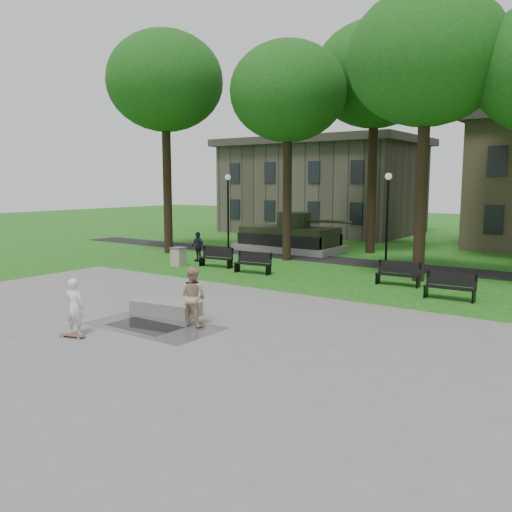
{
  "coord_description": "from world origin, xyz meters",
  "views": [
    {
      "loc": [
        11.17,
        -14.52,
        4.29
      ],
      "look_at": [
        -0.95,
        2.58,
        1.4
      ],
      "focal_mm": 38.0,
      "sensor_mm": 36.0,
      "label": 1
    }
  ],
  "objects": [
    {
      "name": "skateboarder",
      "position": [
        -1.48,
        -5.42,
        0.83
      ],
      "size": [
        0.67,
        0.53,
        1.62
      ],
      "primitive_type": "imported",
      "rotation": [
        0.0,
        0.0,
        3.41
      ],
      "color": "white",
      "rests_on": "plaza"
    },
    {
      "name": "building_left",
      "position": [
        -11.0,
        26.5,
        3.6
      ],
      "size": [
        15.0,
        10.0,
        7.2
      ],
      "primitive_type": "cube",
      "color": "#4C443D",
      "rests_on": "ground"
    },
    {
      "name": "park_bench_3",
      "position": [
        5.73,
        5.45,
        0.52
      ],
      "size": [
        1.82,
        0.6,
        1.0
      ],
      "rotation": [
        0.0,
        0.0,
        0.04
      ],
      "color": "black",
      "rests_on": "ground"
    },
    {
      "name": "ground",
      "position": [
        0.0,
        0.0,
        0.0
      ],
      "size": [
        120.0,
        120.0,
        0.0
      ],
      "primitive_type": "plane",
      "color": "#1C4C12",
      "rests_on": "ground"
    },
    {
      "name": "pedestrian_walker",
      "position": [
        -8.18,
        7.33,
        0.8
      ],
      "size": [
        0.99,
        0.54,
        1.61
      ],
      "primitive_type": "imported",
      "rotation": [
        0.0,
        0.0,
        -0.17
      ],
      "color": "black",
      "rests_on": "ground"
    },
    {
      "name": "friend_watching",
      "position": [
        0.54,
        -2.76,
        0.91
      ],
      "size": [
        0.88,
        0.7,
        1.78
      ],
      "primitive_type": "imported",
      "rotation": [
        0.0,
        0.0,
        3.17
      ],
      "color": "tan",
      "rests_on": "plaza"
    },
    {
      "name": "lamp_left",
      "position": [
        -10.0,
        12.3,
        2.79
      ],
      "size": [
        0.36,
        0.36,
        4.73
      ],
      "color": "black",
      "rests_on": "ground"
    },
    {
      "name": "concrete_block",
      "position": [
        -1.09,
        -2.27,
        0.24
      ],
      "size": [
        2.32,
        1.3,
        0.45
      ],
      "primitive_type": "cube",
      "rotation": [
        0.0,
        0.0,
        0.14
      ],
      "color": "gray",
      "rests_on": "plaza"
    },
    {
      "name": "tree_1",
      "position": [
        -4.5,
        10.5,
        8.95
      ],
      "size": [
        6.2,
        6.2,
        11.63
      ],
      "color": "black",
      "rests_on": "ground"
    },
    {
      "name": "park_bench_2",
      "position": [
        3.19,
        6.99,
        0.52
      ],
      "size": [
        1.82,
        0.63,
        1.0
      ],
      "rotation": [
        0.0,
        0.0,
        0.06
      ],
      "color": "black",
      "rests_on": "ground"
    },
    {
      "name": "tree_2",
      "position": [
        3.5,
        8.5,
        9.32
      ],
      "size": [
        6.6,
        6.6,
        12.16
      ],
      "color": "black",
      "rests_on": "ground"
    },
    {
      "name": "park_bench_1",
      "position": [
        -3.48,
        5.96,
        0.52
      ],
      "size": [
        1.84,
        0.7,
        1.0
      ],
      "rotation": [
        0.0,
        0.0,
        0.1
      ],
      "color": "black",
      "rests_on": "ground"
    },
    {
      "name": "lamp_mid",
      "position": [
        0.5,
        12.3,
        2.79
      ],
      "size": [
        0.36,
        0.36,
        4.73
      ],
      "color": "black",
      "rests_on": "ground"
    },
    {
      "name": "trash_bin",
      "position": [
        -7.94,
        5.56,
        0.49
      ],
      "size": [
        0.69,
        0.69,
        0.96
      ],
      "rotation": [
        0.0,
        0.0,
        0.05
      ],
      "color": "#B1A192",
      "rests_on": "ground"
    },
    {
      "name": "tree_0",
      "position": [
        -12.0,
        9.0,
        10.03
      ],
      "size": [
        6.8,
        6.8,
        12.97
      ],
      "color": "black",
      "rests_on": "ground"
    },
    {
      "name": "plaza",
      "position": [
        0.0,
        -5.0,
        0.01
      ],
      "size": [
        22.0,
        16.0,
        0.02
      ],
      "primitive_type": "cube",
      "color": "gray",
      "rests_on": "ground"
    },
    {
      "name": "footpath",
      "position": [
        0.0,
        12.0,
        0.01
      ],
      "size": [
        44.0,
        2.6,
        0.01
      ],
      "primitive_type": "cube",
      "color": "black",
      "rests_on": "ground"
    },
    {
      "name": "puddle",
      "position": [
        -0.61,
        -3.66,
        0.02
      ],
      "size": [
        2.2,
        1.2,
        0.0
      ],
      "primitive_type": "cube",
      "color": "black",
      "rests_on": "plaza"
    },
    {
      "name": "skateboard",
      "position": [
        -1.36,
        -5.63,
        0.06
      ],
      "size": [
        0.8,
        0.43,
        0.07
      ],
      "primitive_type": "cube",
      "rotation": [
        0.0,
        0.0,
        0.31
      ],
      "color": "brown",
      "rests_on": "plaza"
    },
    {
      "name": "park_bench_0",
      "position": [
        -6.1,
        6.42,
        0.52
      ],
      "size": [
        1.83,
        0.68,
        1.0
      ],
      "rotation": [
        0.0,
        0.0,
        0.09
      ],
      "color": "black",
      "rests_on": "ground"
    },
    {
      "name": "tank_monument",
      "position": [
        -6.46,
        14.0,
        0.86
      ],
      "size": [
        7.45,
        3.4,
        2.4
      ],
      "color": "gray",
      "rests_on": "ground"
    },
    {
      "name": "tree_4",
      "position": [
        -2.0,
        16.0,
        10.39
      ],
      "size": [
        7.2,
        7.2,
        13.5
      ],
      "color": "black",
      "rests_on": "ground"
    }
  ]
}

